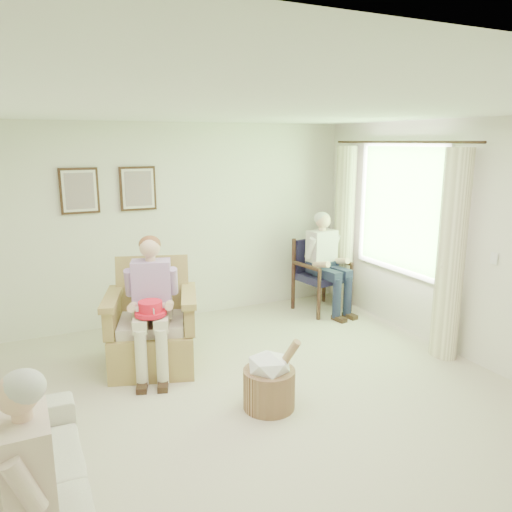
% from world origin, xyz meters
% --- Properties ---
extents(floor, '(5.50, 5.50, 0.00)m').
position_xyz_m(floor, '(0.00, 0.00, 0.00)').
color(floor, beige).
rests_on(floor, ground).
extents(back_wall, '(5.00, 0.04, 2.60)m').
position_xyz_m(back_wall, '(0.00, 2.75, 1.30)').
color(back_wall, silver).
rests_on(back_wall, ground).
extents(right_wall, '(0.04, 5.50, 2.60)m').
position_xyz_m(right_wall, '(2.50, 0.00, 1.30)').
color(right_wall, silver).
rests_on(right_wall, ground).
extents(ceiling, '(5.00, 5.50, 0.02)m').
position_xyz_m(ceiling, '(0.00, 0.00, 2.60)').
color(ceiling, white).
rests_on(ceiling, back_wall).
extents(window, '(0.13, 2.50, 1.63)m').
position_xyz_m(window, '(2.46, 1.20, 1.58)').
color(window, '#2D6B23').
rests_on(window, right_wall).
extents(curtain_left, '(0.34, 0.34, 2.30)m').
position_xyz_m(curtain_left, '(2.33, 0.22, 1.15)').
color(curtain_left, '#F7EDC2').
rests_on(curtain_left, ground).
extents(curtain_right, '(0.34, 0.34, 2.30)m').
position_xyz_m(curtain_right, '(2.33, 2.18, 1.15)').
color(curtain_right, '#F7EDC2').
rests_on(curtain_right, ground).
extents(framed_print_left, '(0.45, 0.05, 0.55)m').
position_xyz_m(framed_print_left, '(-1.15, 2.71, 1.78)').
color(framed_print_left, '#382114').
rests_on(framed_print_left, back_wall).
extents(framed_print_right, '(0.45, 0.05, 0.55)m').
position_xyz_m(framed_print_right, '(-0.45, 2.71, 1.78)').
color(framed_print_right, '#382114').
rests_on(framed_print_right, back_wall).
extents(wicker_armchair, '(0.89, 0.88, 1.14)m').
position_xyz_m(wicker_armchair, '(-0.68, 1.38, 0.36)').
color(wicker_armchair, '#A98F50').
rests_on(wicker_armchair, ground).
extents(wood_armchair, '(0.65, 0.61, 1.00)m').
position_xyz_m(wood_armchair, '(1.95, 2.22, 0.55)').
color(wood_armchair, black).
rests_on(wood_armchair, ground).
extents(sofa, '(1.91, 0.75, 0.56)m').
position_xyz_m(sofa, '(-1.95, -0.56, 0.28)').
color(sofa, beige).
rests_on(sofa, ground).
extents(person_wicker, '(0.40, 0.63, 1.40)m').
position_xyz_m(person_wicker, '(-0.68, 1.23, 0.83)').
color(person_wicker, beige).
rests_on(person_wicker, ground).
extents(person_dark, '(0.40, 0.63, 1.38)m').
position_xyz_m(person_dark, '(1.95, 2.06, 0.81)').
color(person_dark, '#1A1F39').
rests_on(person_dark, ground).
extents(person_sofa, '(0.42, 0.62, 1.23)m').
position_xyz_m(person_sofa, '(-1.95, -1.11, 0.69)').
color(person_sofa, beige).
rests_on(person_sofa, ground).
extents(red_hat, '(0.31, 0.31, 0.14)m').
position_xyz_m(red_hat, '(-0.75, 1.05, 0.75)').
color(red_hat, red).
rests_on(red_hat, person_wicker).
extents(hatbox, '(0.56, 0.56, 0.69)m').
position_xyz_m(hatbox, '(0.06, 0.06, 0.27)').
color(hatbox, tan).
rests_on(hatbox, ground).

